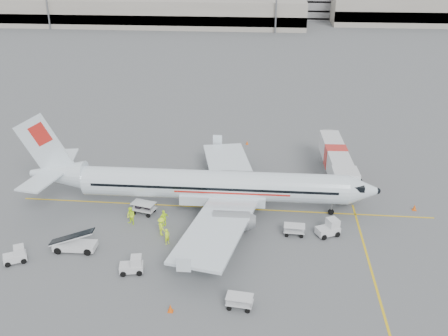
{
  "coord_description": "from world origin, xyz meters",
  "views": [
    {
      "loc": [
        4.84,
        -46.74,
        25.68
      ],
      "look_at": [
        0.0,
        2.0,
        3.8
      ],
      "focal_mm": 40.0,
      "sensor_mm": 36.0,
      "label": 1
    }
  ],
  "objects_px": {
    "tug_mid": "(131,265)",
    "tug_aft": "(14,255)",
    "tug_fore": "(328,228)",
    "aircraft": "(214,167)",
    "belt_loader": "(74,237)",
    "jet_bridge": "(335,164)"
  },
  "relations": [
    {
      "from": "aircraft",
      "to": "tug_aft",
      "type": "bearing_deg",
      "value": -146.33
    },
    {
      "from": "jet_bridge",
      "to": "tug_mid",
      "type": "bearing_deg",
      "value": -135.86
    },
    {
      "from": "jet_bridge",
      "to": "belt_loader",
      "type": "xyz_separation_m",
      "value": [
        -25.15,
        -17.47,
        -0.75
      ]
    },
    {
      "from": "tug_fore",
      "to": "tug_aft",
      "type": "xyz_separation_m",
      "value": [
        -27.94,
        -7.29,
        -0.1
      ]
    },
    {
      "from": "belt_loader",
      "to": "tug_fore",
      "type": "relative_size",
      "value": 2.33
    },
    {
      "from": "aircraft",
      "to": "tug_fore",
      "type": "height_order",
      "value": "aircraft"
    },
    {
      "from": "belt_loader",
      "to": "jet_bridge",
      "type": "bearing_deg",
      "value": 33.52
    },
    {
      "from": "belt_loader",
      "to": "tug_aft",
      "type": "distance_m",
      "value": 5.22
    },
    {
      "from": "jet_bridge",
      "to": "tug_fore",
      "type": "xyz_separation_m",
      "value": [
        -1.82,
        -12.56,
        -1.29
      ]
    },
    {
      "from": "tug_mid",
      "to": "tug_aft",
      "type": "height_order",
      "value": "tug_mid"
    },
    {
      "from": "aircraft",
      "to": "tug_aft",
      "type": "height_order",
      "value": "aircraft"
    },
    {
      "from": "jet_bridge",
      "to": "aircraft",
      "type": "bearing_deg",
      "value": -149.92
    },
    {
      "from": "aircraft",
      "to": "belt_loader",
      "type": "bearing_deg",
      "value": -143.81
    },
    {
      "from": "tug_fore",
      "to": "tug_mid",
      "type": "xyz_separation_m",
      "value": [
        -17.27,
        -7.75,
        -0.07
      ]
    },
    {
      "from": "aircraft",
      "to": "tug_aft",
      "type": "relative_size",
      "value": 18.72
    },
    {
      "from": "aircraft",
      "to": "tug_mid",
      "type": "xyz_separation_m",
      "value": [
        -5.75,
        -11.74,
        -4.23
      ]
    },
    {
      "from": "aircraft",
      "to": "jet_bridge",
      "type": "bearing_deg",
      "value": 31.89
    },
    {
      "from": "jet_bridge",
      "to": "tug_aft",
      "type": "xyz_separation_m",
      "value": [
        -29.76,
        -19.84,
        -1.38
      ]
    },
    {
      "from": "tug_aft",
      "to": "jet_bridge",
      "type": "bearing_deg",
      "value": 4.38
    },
    {
      "from": "tug_mid",
      "to": "tug_aft",
      "type": "bearing_deg",
      "value": 166.44
    },
    {
      "from": "tug_fore",
      "to": "tug_aft",
      "type": "bearing_deg",
      "value": 168.31
    },
    {
      "from": "tug_fore",
      "to": "tug_mid",
      "type": "relative_size",
      "value": 1.09
    }
  ]
}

